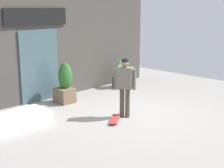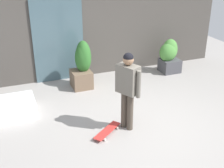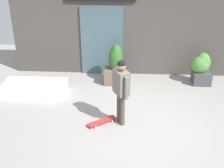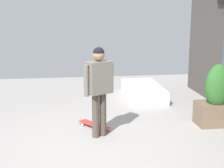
# 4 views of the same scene
# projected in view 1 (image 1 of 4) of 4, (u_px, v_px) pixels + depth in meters

# --- Properties ---
(ground_plane) EXTENTS (12.00, 12.00, 0.00)m
(ground_plane) POSITION_uv_depth(u_px,v_px,m) (130.00, 114.00, 9.32)
(ground_plane) COLOR #9E9993
(building_facade) EXTENTS (8.09, 0.31, 3.80)m
(building_facade) POSITION_uv_depth(u_px,v_px,m) (61.00, 41.00, 11.02)
(building_facade) COLOR #4C4742
(building_facade) RESTS_ON ground_plane
(skateboarder) EXTENTS (0.43, 0.57, 1.68)m
(skateboarder) POSITION_uv_depth(u_px,v_px,m) (125.00, 81.00, 8.82)
(skateboarder) COLOR #4C4238
(skateboarder) RESTS_ON ground_plane
(skateboard) EXTENTS (0.73, 0.62, 0.08)m
(skateboard) POSITION_uv_depth(u_px,v_px,m) (115.00, 119.00, 8.69)
(skateboard) COLOR red
(skateboard) RESTS_ON ground_plane
(planter_box_left) EXTENTS (0.65, 0.53, 1.03)m
(planter_box_left) POSITION_uv_depth(u_px,v_px,m) (121.00, 74.00, 12.34)
(planter_box_left) COLOR #47474C
(planter_box_left) RESTS_ON ground_plane
(planter_box_right) EXTENTS (0.57, 0.62, 1.29)m
(planter_box_right) POSITION_uv_depth(u_px,v_px,m) (65.00, 82.00, 10.35)
(planter_box_right) COLOR brown
(planter_box_right) RESTS_ON ground_plane
(snow_ledge) EXTENTS (1.87, 0.90, 0.35)m
(snow_ledge) POSITION_uv_depth(u_px,v_px,m) (13.00, 121.00, 8.18)
(snow_ledge) COLOR white
(snow_ledge) RESTS_ON ground_plane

